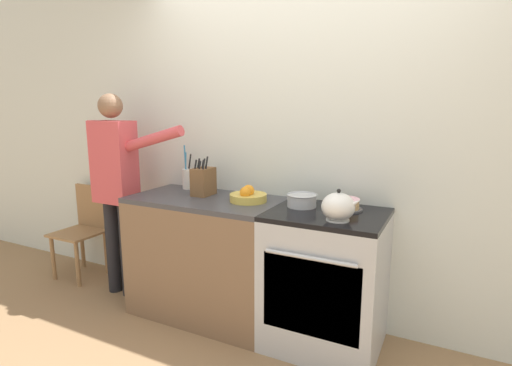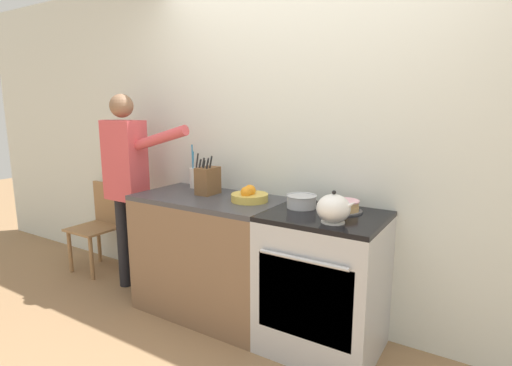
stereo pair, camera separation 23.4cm
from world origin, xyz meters
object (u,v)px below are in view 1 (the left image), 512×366
object	(u,v)px
tea_kettle	(339,207)
utensil_crock	(188,178)
knife_block	(203,181)
person_baker	(116,178)
mixing_bowl	(302,200)
dining_chair	(86,225)
fruit_bowl	(248,196)
layer_cake	(345,204)
stove_range	(325,280)

from	to	relation	value
tea_kettle	utensil_crock	world-z (taller)	utensil_crock
knife_block	person_baker	world-z (taller)	person_baker
mixing_bowl	dining_chair	world-z (taller)	mixing_bowl
fruit_bowl	utensil_crock	bearing A→B (deg)	164.43
mixing_bowl	utensil_crock	world-z (taller)	utensil_crock
mixing_bowl	fruit_bowl	bearing A→B (deg)	-175.40
layer_cake	knife_block	bearing A→B (deg)	-177.40
layer_cake	fruit_bowl	size ratio (longest dim) A/B	0.86
fruit_bowl	dining_chair	world-z (taller)	fruit_bowl
tea_kettle	knife_block	world-z (taller)	knife_block
fruit_bowl	mixing_bowl	bearing A→B (deg)	4.60
stove_range	fruit_bowl	size ratio (longest dim) A/B	3.48
utensil_crock	stove_range	bearing A→B (deg)	-9.90
fruit_bowl	dining_chair	size ratio (longest dim) A/B	0.31
tea_kettle	knife_block	xyz separation A→B (m)	(-1.08, 0.21, 0.02)
stove_range	tea_kettle	bearing A→B (deg)	-53.59
layer_cake	dining_chair	world-z (taller)	layer_cake
tea_kettle	person_baker	bearing A→B (deg)	176.91
tea_kettle	dining_chair	world-z (taller)	tea_kettle
layer_cake	stove_range	bearing A→B (deg)	-125.04
stove_range	mixing_bowl	size ratio (longest dim) A/B	4.46
mixing_bowl	fruit_bowl	xyz separation A→B (m)	(-0.39, -0.03, -0.01)
dining_chair	layer_cake	bearing A→B (deg)	-31.08
tea_kettle	mixing_bowl	distance (m)	0.37
stove_range	dining_chair	size ratio (longest dim) A/B	1.09
layer_cake	person_baker	bearing A→B (deg)	-174.91
person_baker	layer_cake	bearing A→B (deg)	18.25
layer_cake	tea_kettle	bearing A→B (deg)	-83.97
person_baker	dining_chair	world-z (taller)	person_baker
tea_kettle	mixing_bowl	size ratio (longest dim) A/B	1.17
tea_kettle	knife_block	distance (m)	1.10
stove_range	knife_block	world-z (taller)	knife_block
knife_block	fruit_bowl	world-z (taller)	knife_block
knife_block	tea_kettle	bearing A→B (deg)	-11.20
person_baker	utensil_crock	bearing A→B (deg)	39.55
stove_range	knife_block	distance (m)	1.12
mixing_bowl	utensil_crock	xyz separation A→B (m)	(-1.02, 0.15, 0.04)
layer_cake	mixing_bowl	distance (m)	0.28
stove_range	dining_chair	world-z (taller)	stove_range
knife_block	person_baker	distance (m)	0.77
layer_cake	tea_kettle	size ratio (longest dim) A/B	0.94
dining_chair	knife_block	bearing A→B (deg)	-33.08
layer_cake	tea_kettle	world-z (taller)	tea_kettle
tea_kettle	utensil_crock	xyz separation A→B (m)	(-1.32, 0.36, 0.01)
tea_kettle	dining_chair	bearing A→B (deg)	173.90
tea_kettle	utensil_crock	size ratio (longest dim) A/B	0.68
tea_kettle	mixing_bowl	xyz separation A→B (m)	(-0.30, 0.21, -0.04)
stove_range	utensil_crock	size ratio (longest dim) A/B	2.58
layer_cake	knife_block	world-z (taller)	knife_block
utensil_crock	person_baker	distance (m)	0.58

